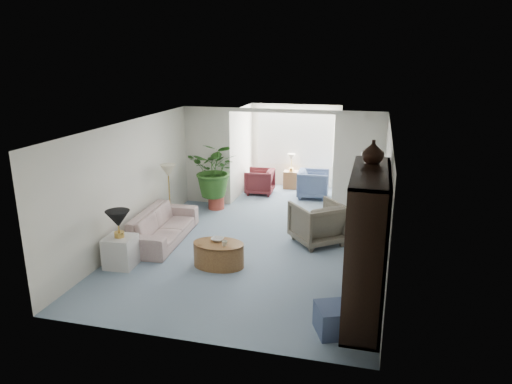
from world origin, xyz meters
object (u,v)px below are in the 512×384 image
(entertainment_cabinet, at_px, (366,245))
(coffee_table, at_px, (219,254))
(sofa, at_px, (163,226))
(floor_lamp, at_px, (168,171))
(coffee_bowl, at_px, (218,239))
(wingback_chair, at_px, (317,223))
(sunroom_table, at_px, (291,180))
(end_table, at_px, (121,252))
(cabinet_urn, at_px, (373,152))
(coffee_cup, at_px, (224,243))
(framed_picture, at_px, (385,179))
(plant_pot, at_px, (216,202))
(sunroom_chair_maroon, at_px, (260,181))
(ottoman, at_px, (335,319))
(sunroom_chair_blue, at_px, (313,184))
(side_table_dark, at_px, (353,228))

(entertainment_cabinet, bearing_deg, coffee_table, 158.90)
(sofa, xyz_separation_m, floor_lamp, (-0.28, 1.01, 0.93))
(coffee_bowl, bearing_deg, wingback_chair, 41.62)
(floor_lamp, height_order, coffee_table, floor_lamp)
(sunroom_table, bearing_deg, end_table, -109.05)
(sofa, distance_m, cabinet_urn, 4.84)
(sofa, relative_size, coffee_cup, 21.12)
(coffee_table, bearing_deg, framed_picture, 10.55)
(plant_pot, relative_size, sunroom_chair_maroon, 0.52)
(coffee_cup, distance_m, ottoman, 2.65)
(sunroom_chair_blue, bearing_deg, coffee_table, 164.26)
(framed_picture, relative_size, ottoman, 0.99)
(cabinet_urn, bearing_deg, ottoman, -107.04)
(end_table, distance_m, sunroom_chair_maroon, 5.40)
(coffee_bowl, xyz_separation_m, wingback_chair, (1.66, 1.47, -0.04))
(cabinet_urn, bearing_deg, wingback_chair, 115.98)
(framed_picture, bearing_deg, sunroom_chair_blue, 112.56)
(end_table, distance_m, side_table_dark, 4.66)
(coffee_cup, distance_m, wingback_chair, 2.22)
(plant_pot, bearing_deg, cabinet_urn, -44.49)
(sunroom_table, bearing_deg, framed_picture, -63.29)
(coffee_cup, height_order, entertainment_cabinet, entertainment_cabinet)
(entertainment_cabinet, bearing_deg, end_table, 172.75)
(entertainment_cabinet, height_order, sunroom_chair_maroon, entertainment_cabinet)
(floor_lamp, height_order, wingback_chair, floor_lamp)
(wingback_chair, height_order, cabinet_urn, cabinet_urn)
(sofa, xyz_separation_m, end_table, (-0.20, -1.35, -0.03))
(sofa, distance_m, sunroom_chair_maroon, 4.04)
(coffee_cup, bearing_deg, entertainment_cabinet, -20.24)
(end_table, bearing_deg, entertainment_cabinet, -7.25)
(coffee_table, xyz_separation_m, entertainment_cabinet, (2.62, -1.01, 0.87))
(coffee_table, bearing_deg, coffee_cup, -33.69)
(floor_lamp, relative_size, entertainment_cabinet, 0.16)
(plant_pot, distance_m, sunroom_chair_maroon, 1.76)
(end_table, bearing_deg, sunroom_chair_maroon, 75.88)
(entertainment_cabinet, bearing_deg, wingback_chair, 111.46)
(ottoman, xyz_separation_m, sunroom_table, (-1.93, 7.19, 0.05))
(ottoman, xyz_separation_m, sunroom_chair_maroon, (-2.68, 6.44, 0.15))
(framed_picture, relative_size, side_table_dark, 0.89)
(coffee_bowl, height_order, sunroom_table, sunroom_table)
(coffee_bowl, height_order, ottoman, coffee_bowl)
(coffee_bowl, bearing_deg, plant_pot, 109.59)
(framed_picture, relative_size, end_table, 0.87)
(sunroom_table, bearing_deg, coffee_cup, -91.91)
(end_table, relative_size, sunroom_table, 1.12)
(cabinet_urn, bearing_deg, end_table, 179.30)
(side_table_dark, relative_size, cabinet_urn, 1.63)
(coffee_cup, bearing_deg, side_table_dark, 42.44)
(end_table, distance_m, plant_pot, 3.70)
(coffee_bowl, bearing_deg, cabinet_urn, -12.89)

